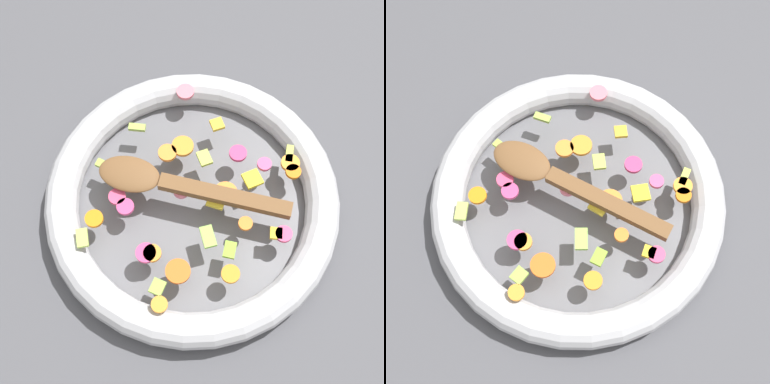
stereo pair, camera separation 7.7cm
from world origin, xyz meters
TOP-DOWN VIEW (x-y plane):
  - ground_plane at (0.00, 0.00)m, footprint 4.00×4.00m
  - skillet at (0.00, 0.00)m, footprint 0.44×0.44m
  - chopped_vegetables at (-0.00, -0.01)m, footprint 0.35×0.32m
  - wooden_spoon at (-0.02, 0.02)m, footprint 0.23×0.22m

SIDE VIEW (x-z plane):
  - ground_plane at x=0.00m, z-range 0.00..0.00m
  - skillet at x=0.00m, z-range 0.00..0.05m
  - chopped_vegetables at x=0.00m, z-range 0.05..0.06m
  - wooden_spoon at x=-0.02m, z-range 0.06..0.07m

